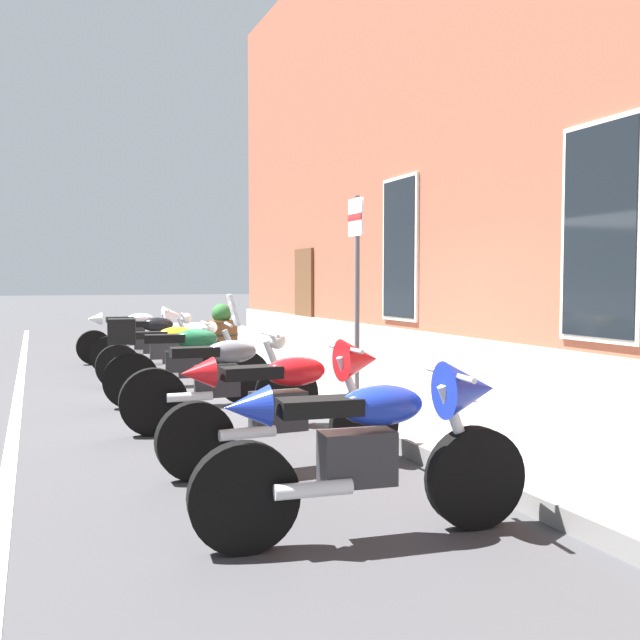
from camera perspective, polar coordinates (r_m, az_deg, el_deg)
The scene contains 12 objects.
ground_plane at distance 9.23m, azimuth -2.99°, elevation -6.43°, with size 140.00×140.00×0.00m, color #38383A.
sidewalk at distance 9.81m, azimuth 5.40°, elevation -5.42°, with size 29.59×3.01×0.15m, color slate.
lane_stripe at distance 8.74m, azimuth -23.39°, elevation -7.21°, with size 29.59×0.12×0.01m, color silver.
motorcycle_white_sport at distance 13.72m, azimuth -14.36°, elevation -0.95°, with size 0.62×2.12×1.06m.
motorcycle_black_naked at distance 12.09m, azimuth -13.38°, elevation -1.88°, with size 0.69×1.97×1.00m.
motorcycle_yellow_naked at distance 10.53m, azimuth -11.97°, elevation -2.70°, with size 0.62×2.08×0.94m.
motorcycle_green_touring at distance 8.82m, azimuth -11.28°, elevation -3.19°, with size 0.68×2.03×1.38m.
motorcycle_grey_naked at distance 7.34m, azimuth -7.79°, elevation -5.04°, with size 0.62×2.06×1.00m.
motorcycle_red_sport at distance 5.80m, azimuth -2.14°, elevation -6.44°, with size 0.62×2.09×1.05m.
motorcycle_blue_sport at distance 4.27m, azimuth 4.71°, elevation -9.96°, with size 0.62×2.09×1.05m.
parking_sign at distance 8.35m, azimuth 2.97°, elevation 4.24°, with size 0.36×0.07×2.39m.
barrel_planter at distance 14.56m, azimuth -7.95°, elevation -0.84°, with size 0.68×0.68×0.92m.
Camera 1 is at (8.60, -2.98, 1.54)m, focal length 39.62 mm.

